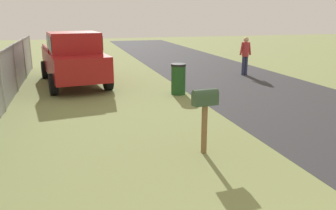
# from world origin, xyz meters

# --- Properties ---
(mailbox) EXTENTS (0.24, 0.53, 1.34)m
(mailbox) POSITION_xyz_m (5.99, -0.01, 1.07)
(mailbox) COLOR brown
(mailbox) RESTS_ON ground
(pickup_truck) EXTENTS (5.48, 2.76, 2.09)m
(pickup_truck) POSITION_xyz_m (13.95, 2.39, 1.11)
(pickup_truck) COLOR maroon
(pickup_truck) RESTS_ON ground
(trash_bin) EXTENTS (0.53, 0.53, 1.08)m
(trash_bin) POSITION_xyz_m (11.18, -1.10, 0.54)
(trash_bin) COLOR #1E4C1E
(trash_bin) RESTS_ON ground
(pedestrian) EXTENTS (0.30, 0.58, 1.74)m
(pedestrian) POSITION_xyz_m (14.06, -5.23, 1.01)
(pedestrian) COLOR #2D3351
(pedestrian) RESTS_ON ground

